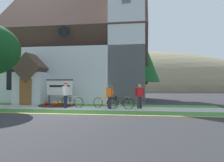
{
  "coord_description": "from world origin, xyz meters",
  "views": [
    {
      "loc": [
        4.52,
        -12.46,
        1.54
      ],
      "look_at": [
        2.08,
        4.0,
        1.87
      ],
      "focal_mm": 35.16,
      "sensor_mm": 36.0,
      "label": 1
    }
  ],
  "objects_px": {
    "bicycle_white": "(105,103)",
    "church_sign": "(60,88)",
    "bicycle_green": "(72,102)",
    "cyclist_in_yellow_jersey": "(140,95)",
    "bicycle_silver": "(121,103)",
    "cyclist_in_blue_jersey": "(66,93)",
    "cyclist_in_white_jersey": "(110,95)",
    "roadside_conifer": "(141,58)"
  },
  "relations": [
    {
      "from": "cyclist_in_blue_jersey",
      "to": "cyclist_in_yellow_jersey",
      "type": "height_order",
      "value": "cyclist_in_blue_jersey"
    },
    {
      "from": "church_sign",
      "to": "cyclist_in_blue_jersey",
      "type": "bearing_deg",
      "value": -57.84
    },
    {
      "from": "cyclist_in_yellow_jersey",
      "to": "roadside_conifer",
      "type": "bearing_deg",
      "value": 89.94
    },
    {
      "from": "church_sign",
      "to": "cyclist_in_yellow_jersey",
      "type": "xyz_separation_m",
      "value": [
        6.18,
        -1.52,
        -0.41
      ]
    },
    {
      "from": "bicycle_silver",
      "to": "bicycle_green",
      "type": "height_order",
      "value": "bicycle_silver"
    },
    {
      "from": "church_sign",
      "to": "cyclist_in_yellow_jersey",
      "type": "distance_m",
      "value": 6.38
    },
    {
      "from": "church_sign",
      "to": "cyclist_in_white_jersey",
      "type": "height_order",
      "value": "church_sign"
    },
    {
      "from": "cyclist_in_yellow_jersey",
      "to": "roadside_conifer",
      "type": "xyz_separation_m",
      "value": [
        0.01,
        7.26,
        3.33
      ]
    },
    {
      "from": "bicycle_green",
      "to": "bicycle_white",
      "type": "relative_size",
      "value": 1.02
    },
    {
      "from": "cyclist_in_blue_jersey",
      "to": "cyclist_in_white_jersey",
      "type": "distance_m",
      "value": 3.04
    },
    {
      "from": "church_sign",
      "to": "bicycle_green",
      "type": "bearing_deg",
      "value": -43.55
    },
    {
      "from": "cyclist_in_yellow_jersey",
      "to": "church_sign",
      "type": "bearing_deg",
      "value": 166.15
    },
    {
      "from": "church_sign",
      "to": "cyclist_in_white_jersey",
      "type": "xyz_separation_m",
      "value": [
        4.22,
        -1.89,
        -0.41
      ]
    },
    {
      "from": "bicycle_white",
      "to": "roadside_conifer",
      "type": "bearing_deg",
      "value": 71.51
    },
    {
      "from": "church_sign",
      "to": "bicycle_white",
      "type": "distance_m",
      "value": 4.16
    },
    {
      "from": "bicycle_green",
      "to": "cyclist_in_white_jersey",
      "type": "relative_size",
      "value": 1.07
    },
    {
      "from": "bicycle_green",
      "to": "bicycle_white",
      "type": "xyz_separation_m",
      "value": [
        2.31,
        0.04,
        -0.02
      ]
    },
    {
      "from": "bicycle_green",
      "to": "cyclist_in_blue_jersey",
      "type": "xyz_separation_m",
      "value": [
        -0.32,
        -0.45,
        0.64
      ]
    },
    {
      "from": "bicycle_green",
      "to": "bicycle_white",
      "type": "height_order",
      "value": "bicycle_green"
    },
    {
      "from": "church_sign",
      "to": "roadside_conifer",
      "type": "relative_size",
      "value": 0.33
    },
    {
      "from": "cyclist_in_yellow_jersey",
      "to": "bicycle_white",
      "type": "bearing_deg",
      "value": 176.48
    },
    {
      "from": "cyclist_in_yellow_jersey",
      "to": "cyclist_in_white_jersey",
      "type": "height_order",
      "value": "cyclist_in_white_jersey"
    },
    {
      "from": "bicycle_white",
      "to": "cyclist_in_white_jersey",
      "type": "bearing_deg",
      "value": -50.97
    },
    {
      "from": "cyclist_in_yellow_jersey",
      "to": "bicycle_silver",
      "type": "bearing_deg",
      "value": -158.11
    },
    {
      "from": "church_sign",
      "to": "roadside_conifer",
      "type": "height_order",
      "value": "roadside_conifer"
    },
    {
      "from": "bicycle_silver",
      "to": "cyclist_in_yellow_jersey",
      "type": "bearing_deg",
      "value": 21.89
    },
    {
      "from": "bicycle_white",
      "to": "church_sign",
      "type": "bearing_deg",
      "value": 160.11
    },
    {
      "from": "cyclist_in_blue_jersey",
      "to": "cyclist_in_white_jersey",
      "type": "relative_size",
      "value": 1.07
    },
    {
      "from": "bicycle_green",
      "to": "cyclist_in_yellow_jersey",
      "type": "relative_size",
      "value": 1.07
    },
    {
      "from": "cyclist_in_blue_jersey",
      "to": "cyclist_in_white_jersey",
      "type": "xyz_separation_m",
      "value": [
        3.04,
        -0.01,
        -0.09
      ]
    },
    {
      "from": "bicycle_green",
      "to": "cyclist_in_yellow_jersey",
      "type": "height_order",
      "value": "cyclist_in_yellow_jersey"
    },
    {
      "from": "cyclist_in_blue_jersey",
      "to": "bicycle_silver",
      "type": "bearing_deg",
      "value": -2.1
    },
    {
      "from": "bicycle_silver",
      "to": "cyclist_in_blue_jersey",
      "type": "distance_m",
      "value": 3.84
    },
    {
      "from": "cyclist_in_white_jersey",
      "to": "roadside_conifer",
      "type": "distance_m",
      "value": 8.55
    },
    {
      "from": "cyclist_in_blue_jersey",
      "to": "cyclist_in_yellow_jersey",
      "type": "relative_size",
      "value": 1.07
    },
    {
      "from": "cyclist_in_yellow_jersey",
      "to": "roadside_conifer",
      "type": "distance_m",
      "value": 7.99
    },
    {
      "from": "bicycle_white",
      "to": "cyclist_in_blue_jersey",
      "type": "bearing_deg",
      "value": -169.32
    },
    {
      "from": "cyclist_in_blue_jersey",
      "to": "cyclist_in_yellow_jersey",
      "type": "xyz_separation_m",
      "value": [
        5.0,
        0.35,
        -0.09
      ]
    },
    {
      "from": "bicycle_green",
      "to": "roadside_conifer",
      "type": "xyz_separation_m",
      "value": [
        4.69,
        7.16,
        3.88
      ]
    },
    {
      "from": "bicycle_silver",
      "to": "cyclist_in_white_jersey",
      "type": "bearing_deg",
      "value": 170.32
    },
    {
      "from": "church_sign",
      "to": "bicycle_green",
      "type": "xyz_separation_m",
      "value": [
        1.49,
        -1.42,
        -0.96
      ]
    },
    {
      "from": "roadside_conifer",
      "to": "bicycle_green",
      "type": "bearing_deg",
      "value": -123.24
    }
  ]
}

